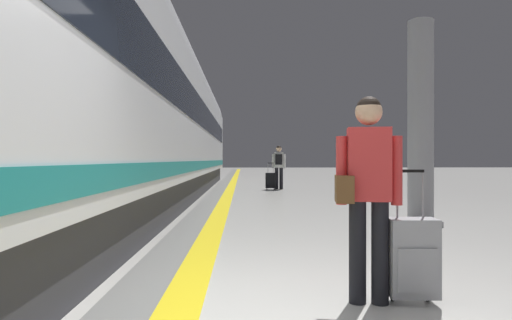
% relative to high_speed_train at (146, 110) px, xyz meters
% --- Properties ---
extents(safety_line_strip, '(0.36, 80.00, 0.01)m').
position_rel_high_speed_train_xyz_m(safety_line_strip, '(2.15, 0.83, -2.50)').
color(safety_line_strip, yellow).
rests_on(safety_line_strip, ground).
extents(tactile_edge_band, '(0.66, 80.00, 0.01)m').
position_rel_high_speed_train_xyz_m(tactile_edge_band, '(1.80, 0.83, -2.50)').
color(tactile_edge_band, slate).
rests_on(tactile_edge_band, ground).
extents(high_speed_train, '(2.94, 28.92, 4.97)m').
position_rel_high_speed_train_xyz_m(high_speed_train, '(0.00, 0.00, 0.00)').
color(high_speed_train, '#38383D').
rests_on(high_speed_train, ground).
extents(traveller_foreground, '(0.54, 0.29, 1.67)m').
position_rel_high_speed_train_xyz_m(traveller_foreground, '(3.65, -8.51, -1.54)').
color(traveller_foreground, black).
rests_on(traveller_foreground, ground).
extents(rolling_suitcase_foreground, '(0.39, 0.25, 1.08)m').
position_rel_high_speed_train_xyz_m(rolling_suitcase_foreground, '(4.01, -8.53, -2.13)').
color(rolling_suitcase_foreground, '#9E9EA3').
rests_on(rolling_suitcase_foreground, ground).
extents(passenger_near, '(0.53, 0.35, 1.70)m').
position_rel_high_speed_train_xyz_m(passenger_near, '(4.05, 4.89, -1.49)').
color(passenger_near, black).
rests_on(passenger_near, ground).
extents(suitcase_near, '(0.43, 0.33, 1.03)m').
position_rel_high_speed_train_xyz_m(suitcase_near, '(3.73, 4.77, -2.15)').
color(suitcase_near, black).
rests_on(suitcase_near, ground).
extents(platform_pillar, '(0.56, 0.56, 3.60)m').
position_rel_high_speed_train_xyz_m(platform_pillar, '(5.77, -4.43, -0.78)').
color(platform_pillar, gray).
rests_on(platform_pillar, ground).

